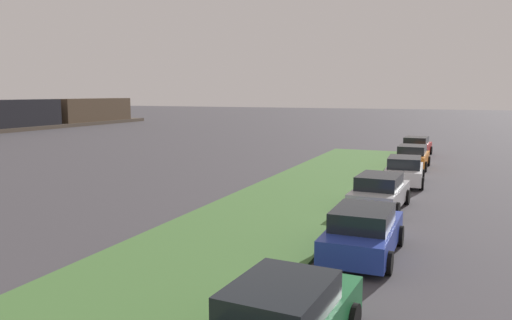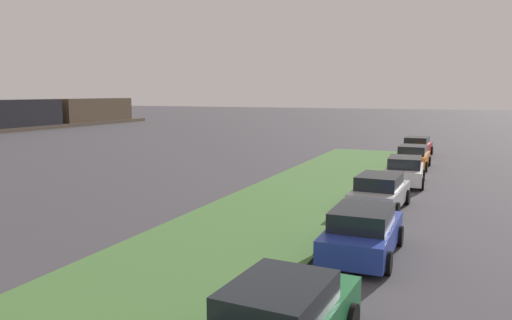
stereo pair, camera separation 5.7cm
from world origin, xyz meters
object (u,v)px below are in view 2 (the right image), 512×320
(parked_car_silver, at_px, (380,192))
(parked_car_red, at_px, (417,147))
(parked_car_green, at_px, (282,320))
(parked_car_white, at_px, (405,171))
(parked_car_orange, at_px, (413,157))
(parked_car_blue, at_px, (363,232))

(parked_car_silver, height_order, parked_car_red, same)
(parked_car_green, distance_m, parked_car_white, 18.62)
(parked_car_silver, xyz_separation_m, parked_car_white, (6.20, -0.32, 0.00))
(parked_car_orange, distance_m, parked_car_red, 6.49)
(parked_car_blue, distance_m, parked_car_silver, 6.17)
(parked_car_silver, height_order, parked_car_white, same)
(parked_car_green, relative_size, parked_car_silver, 1.01)
(parked_car_green, bearing_deg, parked_car_orange, 3.35)
(parked_car_white, relative_size, parked_car_red, 1.00)
(parked_car_silver, distance_m, parked_car_red, 18.72)
(parked_car_blue, distance_m, parked_car_orange, 18.40)
(parked_car_blue, bearing_deg, parked_car_white, 0.35)
(parked_car_orange, relative_size, parked_car_red, 0.99)
(parked_car_silver, relative_size, parked_car_red, 1.00)
(parked_car_white, height_order, parked_car_orange, same)
(parked_car_blue, distance_m, parked_car_red, 24.88)
(parked_car_green, relative_size, parked_car_orange, 1.02)
(parked_car_silver, relative_size, parked_car_orange, 1.01)
(parked_car_orange, bearing_deg, parked_car_red, 3.07)
(parked_car_orange, height_order, parked_car_red, same)
(parked_car_blue, height_order, parked_car_white, same)
(parked_car_red, bearing_deg, parked_car_blue, -175.92)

